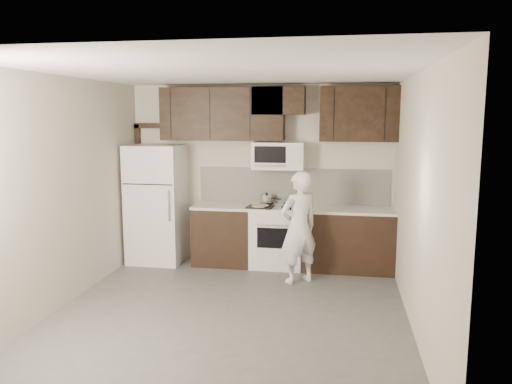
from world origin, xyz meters
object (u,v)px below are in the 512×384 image
(stove, at_px, (277,236))
(refrigerator, at_px, (157,204))
(person, at_px, (299,227))
(microwave, at_px, (278,156))

(stove, distance_m, refrigerator, 1.90)
(stove, xyz_separation_m, person, (0.38, -0.68, 0.30))
(microwave, bearing_deg, person, -64.52)
(microwave, height_order, refrigerator, microwave)
(stove, xyz_separation_m, refrigerator, (-1.85, -0.05, 0.44))
(microwave, bearing_deg, stove, -89.90)
(microwave, distance_m, refrigerator, 2.00)
(person, bearing_deg, stove, -97.73)
(microwave, xyz_separation_m, refrigerator, (-1.85, -0.17, -0.75))
(stove, xyz_separation_m, microwave, (-0.00, 0.12, 1.19))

